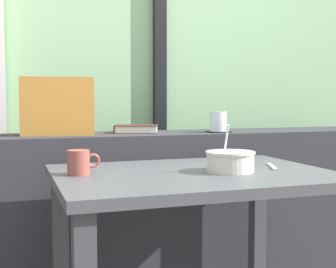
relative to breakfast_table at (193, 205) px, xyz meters
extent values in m
cube|color=#8EBC89|center=(0.08, 1.17, 0.79)|extent=(4.80, 0.08, 2.80)
cube|color=black|center=(0.23, 1.10, 0.69)|extent=(0.07, 0.05, 2.60)
cube|color=#2D2D33|center=(0.08, 0.62, -0.19)|extent=(2.80, 0.36, 0.82)
cube|color=#414145|center=(-0.44, 0.31, -0.26)|extent=(0.06, 0.06, 0.69)
cube|color=#414145|center=(0.44, 0.31, -0.26)|extent=(0.06, 0.06, 0.69)
cube|color=#4C4C51|center=(0.00, 0.00, 0.11)|extent=(0.98, 0.72, 0.03)
cube|color=black|center=(0.35, 0.55, 0.22)|extent=(0.10, 0.10, 0.00)
cylinder|color=white|center=(0.35, 0.55, 0.27)|extent=(0.08, 0.08, 0.10)
cylinder|color=#BC3D51|center=(0.35, 0.55, 0.26)|extent=(0.07, 0.07, 0.07)
cube|color=#47231E|center=(-0.03, 0.65, 0.22)|extent=(0.24, 0.22, 0.00)
cube|color=silver|center=(-0.03, 0.65, 0.24)|extent=(0.23, 0.21, 0.03)
cube|color=#47231E|center=(-0.03, 0.65, 0.26)|extent=(0.24, 0.22, 0.00)
cube|color=#47231E|center=(-0.13, 0.69, 0.24)|extent=(0.06, 0.15, 0.04)
cube|color=#D18938|center=(-0.41, 0.62, 0.35)|extent=(0.34, 0.18, 0.26)
cylinder|color=silver|center=(0.12, -0.05, 0.16)|extent=(0.17, 0.17, 0.07)
cylinder|color=silver|center=(0.12, -0.05, 0.19)|extent=(0.18, 0.18, 0.01)
cylinder|color=#9E5B33|center=(0.12, -0.05, 0.15)|extent=(0.15, 0.15, 0.05)
cylinder|color=silver|center=(0.11, -0.02, 0.22)|extent=(0.03, 0.10, 0.15)
ellipsoid|color=silver|center=(0.11, 0.00, 0.17)|extent=(0.03, 0.05, 0.01)
cube|color=silver|center=(0.32, 0.00, 0.13)|extent=(0.08, 0.16, 0.01)
cylinder|color=#9E4C42|center=(-0.40, 0.06, 0.17)|extent=(0.08, 0.08, 0.08)
torus|color=#9E4C42|center=(-0.35, 0.06, 0.17)|extent=(0.05, 0.01, 0.05)
camera|label=1|loc=(-0.62, -1.54, 0.38)|focal=49.96mm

